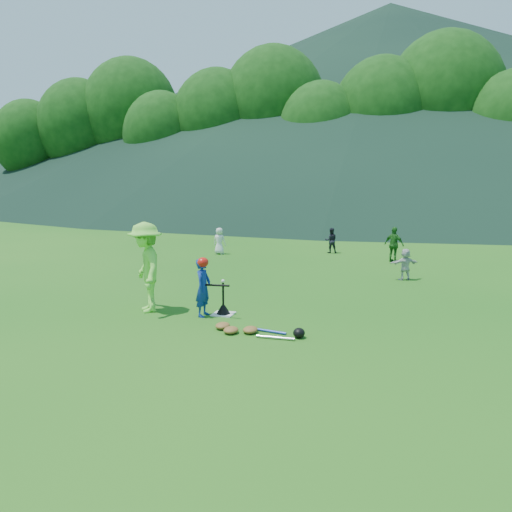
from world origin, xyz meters
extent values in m
plane|color=#185914|center=(0.00, 0.00, 0.00)|extent=(120.00, 120.00, 0.00)
cube|color=silver|center=(0.00, 0.00, 0.01)|extent=(0.45, 0.45, 0.02)
sphere|color=white|center=(0.00, 0.00, 0.74)|extent=(0.08, 0.08, 0.08)
imported|color=navy|center=(-0.36, -0.23, 0.62)|extent=(0.32, 0.47, 1.25)
imported|color=#79E443|center=(-1.71, -0.23, 0.99)|extent=(1.35, 1.47, 1.98)
imported|color=silver|center=(-3.08, 7.95, 0.51)|extent=(0.52, 0.36, 1.02)
imported|color=black|center=(0.99, 9.45, 0.49)|extent=(0.57, 0.50, 0.98)
imported|color=#21641E|center=(3.39, 7.95, 0.62)|extent=(0.78, 0.61, 1.23)
imported|color=silver|center=(3.77, 4.92, 0.46)|extent=(0.88, 0.65, 0.92)
cone|color=black|center=(0.00, 0.00, 0.11)|extent=(0.30, 0.30, 0.18)
cylinder|color=black|center=(0.00, 0.00, 0.45)|extent=(0.04, 0.04, 0.50)
ellipsoid|color=red|center=(-0.36, -0.23, 1.17)|extent=(0.24, 0.26, 0.22)
cylinder|color=black|center=(-0.06, -0.27, 0.70)|extent=(0.62, 0.08, 0.07)
ellipsoid|color=olive|center=(0.60, -1.20, 0.06)|extent=(0.28, 0.34, 0.13)
ellipsoid|color=olive|center=(0.95, -1.08, 0.06)|extent=(0.28, 0.34, 0.13)
ellipsoid|color=olive|center=(0.35, -0.98, 0.06)|extent=(0.28, 0.34, 0.13)
cylinder|color=silver|center=(1.50, -1.30, 0.03)|extent=(0.72, 0.07, 0.06)
cylinder|color=#263FA5|center=(1.30, -0.95, 0.03)|extent=(0.68, 0.17, 0.05)
ellipsoid|color=black|center=(1.90, -1.10, 0.09)|extent=(0.22, 0.24, 0.19)
cube|color=gray|center=(0.00, 28.00, 0.60)|extent=(70.00, 0.03, 1.20)
cube|color=yellow|center=(0.00, 28.00, 1.24)|extent=(70.00, 0.08, 0.08)
cylinder|color=gray|center=(0.00, 28.00, 0.60)|extent=(0.07, 0.07, 1.30)
cylinder|color=#382314|center=(-32.00, 32.00, 1.57)|extent=(0.56, 0.56, 3.15)
ellipsoid|color=#164711|center=(-32.00, 32.00, 6.57)|extent=(6.84, 6.84, 7.87)
cylinder|color=#382314|center=(-27.20, 33.50, 1.87)|extent=(0.56, 0.56, 3.74)
ellipsoid|color=#164711|center=(-27.20, 33.50, 7.81)|extent=(8.13, 8.13, 9.35)
cylinder|color=#382314|center=(-22.40, 35.00, 2.17)|extent=(0.56, 0.56, 4.34)
ellipsoid|color=#164711|center=(-22.40, 35.00, 9.05)|extent=(9.42, 9.42, 10.84)
cylinder|color=#382314|center=(-17.60, 32.00, 1.59)|extent=(0.56, 0.56, 3.18)
ellipsoid|color=#164711|center=(-17.60, 32.00, 6.64)|extent=(6.92, 6.92, 7.95)
cylinder|color=#382314|center=(-12.80, 33.50, 1.89)|extent=(0.56, 0.56, 3.78)
ellipsoid|color=#164711|center=(-12.80, 33.50, 7.88)|extent=(8.21, 8.21, 9.44)
cylinder|color=#382314|center=(-8.00, 35.00, 2.19)|extent=(0.56, 0.56, 4.38)
ellipsoid|color=#164711|center=(-8.00, 35.00, 9.12)|extent=(9.50, 9.50, 10.92)
cylinder|color=#382314|center=(-3.20, 32.00, 1.61)|extent=(0.56, 0.56, 3.22)
ellipsoid|color=#164711|center=(-3.20, 32.00, 6.72)|extent=(6.99, 6.99, 8.04)
cylinder|color=#382314|center=(1.60, 33.50, 1.91)|extent=(0.56, 0.56, 3.81)
ellipsoid|color=#164711|center=(1.60, 33.50, 7.96)|extent=(8.28, 8.28, 9.53)
cylinder|color=#382314|center=(6.40, 35.00, 2.20)|extent=(0.56, 0.56, 4.41)
ellipsoid|color=#164711|center=(6.40, 35.00, 9.20)|extent=(9.58, 9.58, 11.01)
cylinder|color=#382314|center=(11.20, 32.00, 1.63)|extent=(0.56, 0.56, 3.25)
cone|color=black|center=(0.00, 83.00, 16.00)|extent=(140.00, 140.00, 32.00)
cone|color=black|center=(-45.00, 76.00, 10.00)|extent=(80.00, 80.00, 20.00)
camera|label=1|loc=(3.65, -9.85, 2.96)|focal=35.00mm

